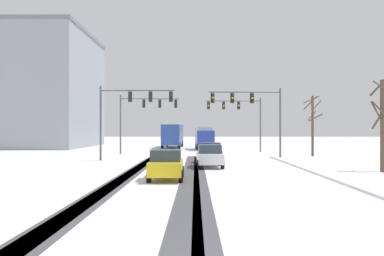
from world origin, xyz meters
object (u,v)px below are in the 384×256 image
car_red_lead (210,152)px  car_yellow_cab_third (166,165)px  bus_oncoming (173,134)px  bare_tree_sidewalk_far (313,123)px  traffic_signal_far_right (238,112)px  car_white_second (209,156)px  box_truck_delivery (205,137)px  traffic_signal_far_left (144,110)px  traffic_signal_near_right (252,106)px  office_building_far_left_block (0,90)px  bare_tree_sidewalk_mid (382,122)px  traffic_signal_near_left (130,105)px

car_red_lead → car_yellow_cab_third: (-2.79, -12.07, 0.00)m
bus_oncoming → bare_tree_sidewalk_far: size_ratio=1.82×
traffic_signal_far_right → car_white_second: 21.73m
car_red_lead → box_truck_delivery: box_truck_delivery is taller
box_truck_delivery → car_white_second: bearing=-90.5°
traffic_signal_far_left → box_truck_delivery: (6.93, 9.48, -3.17)m
traffic_signal_near_right → car_yellow_cab_third: traffic_signal_near_right is taller
box_truck_delivery → office_building_far_left_block: (-31.45, 8.85, 7.13)m
traffic_signal_near_right → car_white_second: size_ratio=1.60×
traffic_signal_far_right → car_yellow_cab_third: bearing=-103.3°
car_red_lead → bare_tree_sidewalk_mid: bearing=-39.6°
traffic_signal_far_left → bus_oncoming: bearing=81.7°
traffic_signal_near_left → traffic_signal_far_left: bearing=90.1°
traffic_signal_far_left → traffic_signal_near_right: (10.86, -8.44, 0.00)m
traffic_signal_near_left → car_yellow_cab_third: 15.59m
car_white_second → car_yellow_cab_third: (-2.55, -7.45, 0.00)m
box_truck_delivery → traffic_signal_far_left: bearing=-126.2°
car_red_lead → bus_oncoming: (-4.56, 28.78, 1.18)m
car_red_lead → traffic_signal_near_left: bearing=160.7°
bus_oncoming → box_truck_delivery: (4.56, -6.67, -0.36)m
office_building_far_left_block → traffic_signal_far_left: bearing=-36.8°
traffic_signal_near_right → traffic_signal_near_left: bearing=-170.7°
car_red_lead → bare_tree_sidewalk_far: (10.33, 7.27, 2.49)m
traffic_signal_near_left → bus_oncoming: size_ratio=0.59×
bare_tree_sidewalk_mid → car_white_second: bearing=159.8°
traffic_signal_far_right → bare_tree_sidewalk_mid: (6.36, -24.83, -1.66)m
traffic_signal_far_right → bare_tree_sidewalk_far: (6.40, -9.05, -1.50)m
traffic_signal_far_left → bare_tree_sidewalk_mid: size_ratio=1.10×
traffic_signal_near_left → car_white_second: 10.49m
traffic_signal_far_right → bare_tree_sidewalk_far: size_ratio=1.10×
traffic_signal_far_left → bare_tree_sidewalk_far: traffic_signal_far_left is taller
traffic_signal_near_right → office_building_far_left_block: size_ratio=0.24×
car_white_second → office_building_far_left_block: office_building_far_left_block is taller
bare_tree_sidewalk_far → traffic_signal_far_right: bearing=125.3°
box_truck_delivery → bare_tree_sidewalk_far: size_ratio=1.23×
traffic_signal_far_left → traffic_signal_near_left: bearing=-89.9°
traffic_signal_far_left → car_white_second: bearing=-68.8°
traffic_signal_near_left → car_yellow_cab_third: size_ratio=1.60×
traffic_signal_near_right → car_yellow_cab_third: bearing=-112.4°
traffic_signal_far_right → traffic_signal_near_right: bearing=-90.0°
car_yellow_cab_third → box_truck_delivery: (2.79, 34.18, 0.82)m
traffic_signal_far_left → bare_tree_sidewalk_far: 18.14m
traffic_signal_near_left → bare_tree_sidewalk_mid: traffic_signal_near_left is taller
car_red_lead → car_yellow_cab_third: bearing=-103.0°
car_white_second → box_truck_delivery: 26.74m
traffic_signal_near_left → car_red_lead: (6.90, -2.42, -3.99)m
car_white_second → bare_tree_sidewalk_far: (10.57, 11.89, 2.49)m
car_red_lead → office_building_far_left_block: 44.84m
traffic_signal_far_left → car_red_lead: (6.93, -12.62, -3.99)m
traffic_signal_near_left → car_white_second: size_ratio=1.57×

